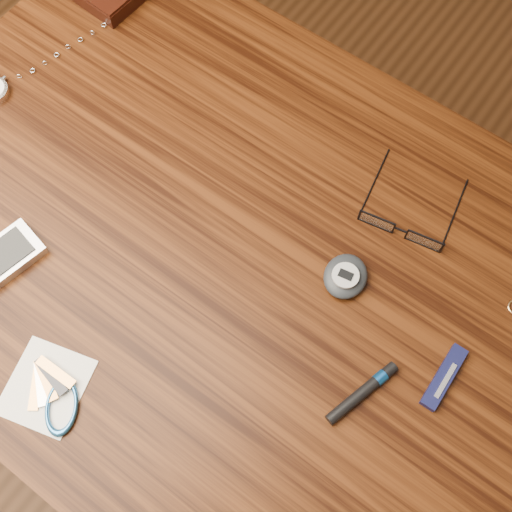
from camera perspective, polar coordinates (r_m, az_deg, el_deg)
The scene contains 8 objects.
ground at distance 1.52m, azimuth -1.26°, elevation -10.80°, with size 3.80×3.80×0.00m, color #472814.
desk at distance 0.90m, azimuth -2.10°, elevation -2.15°, with size 1.00×0.70×0.75m.
eyeglasses at distance 0.82m, azimuth 12.84°, elevation 2.52°, with size 0.13×0.13×0.02m.
pda_phone at distance 0.85m, azimuth -21.77°, elevation -0.34°, with size 0.07×0.11×0.02m.
pedometer at distance 0.78m, azimuth 7.95°, elevation -1.79°, with size 0.06×0.07×0.02m.
notepad_keys at distance 0.78m, azimuth -17.53°, elevation -11.75°, with size 0.12×0.12×0.01m.
pocket_knife at distance 0.78m, azimuth 16.36°, elevation -10.30°, with size 0.02×0.08×0.01m.
black_blue_pen at distance 0.75m, azimuth 9.62°, elevation -11.74°, with size 0.04×0.10×0.01m.
Camera 1 is at (0.21, -0.24, 1.49)m, focal length 45.00 mm.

